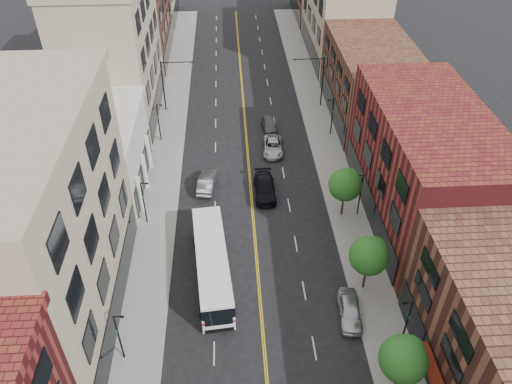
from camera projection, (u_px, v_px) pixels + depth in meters
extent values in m
cube|color=gray|center=(166.00, 162.00, 60.35)|extent=(4.00, 110.00, 0.15)
cube|color=gray|center=(329.00, 156.00, 61.30)|extent=(4.00, 110.00, 0.15)
cube|color=gray|center=(34.00, 234.00, 37.23)|extent=(10.00, 22.00, 18.00)
cube|color=silver|center=(94.00, 155.00, 54.45)|extent=(10.00, 14.00, 8.00)
cube|color=gray|center=(112.00, 50.00, 64.73)|extent=(10.00, 20.00, 18.00)
cube|color=#582E23|center=(134.00, 11.00, 81.37)|extent=(10.00, 20.00, 15.00)
cube|color=maroon|center=(424.00, 166.00, 49.33)|extent=(10.00, 22.00, 12.00)
cube|color=#582E23|center=(371.00, 82.00, 66.45)|extent=(10.00, 20.00, 10.00)
cube|color=gray|center=(342.00, 14.00, 81.71)|extent=(10.00, 22.00, 14.00)
cylinder|color=black|center=(397.00, 381.00, 36.09)|extent=(0.22, 0.22, 2.50)
sphere|color=#1C5518|center=(403.00, 359.00, 34.46)|extent=(3.40, 3.40, 3.40)
sphere|color=#1C5518|center=(410.00, 350.00, 34.48)|extent=(2.04, 2.04, 2.04)
cylinder|color=black|center=(365.00, 277.00, 43.94)|extent=(0.22, 0.22, 2.50)
sphere|color=#1C5518|center=(369.00, 256.00, 42.31)|extent=(3.40, 3.40, 3.40)
sphere|color=#1C5518|center=(374.00, 248.00, 42.34)|extent=(2.04, 2.04, 2.04)
cylinder|color=black|center=(342.00, 205.00, 51.80)|extent=(0.22, 0.22, 2.50)
sphere|color=#1C5518|center=(345.00, 185.00, 50.17)|extent=(3.40, 3.40, 3.40)
sphere|color=#1C5518|center=(350.00, 178.00, 50.19)|extent=(2.04, 2.04, 2.04)
cylinder|color=black|center=(119.00, 338.00, 37.50)|extent=(0.14, 0.14, 5.00)
cylinder|color=black|center=(118.00, 316.00, 35.97)|extent=(0.70, 0.10, 0.10)
cube|color=black|center=(122.00, 317.00, 36.02)|extent=(0.28, 0.14, 0.14)
cube|color=#19592D|center=(117.00, 330.00, 36.94)|extent=(0.04, 0.55, 0.35)
cylinder|color=black|center=(144.00, 203.00, 50.07)|extent=(0.14, 0.14, 5.00)
cylinder|color=black|center=(144.00, 183.00, 48.54)|extent=(0.70, 0.10, 0.10)
cube|color=black|center=(147.00, 184.00, 48.59)|extent=(0.28, 0.14, 0.14)
cube|color=#19592D|center=(143.00, 196.00, 49.51)|extent=(0.04, 0.55, 0.35)
cylinder|color=black|center=(159.00, 123.00, 62.64)|extent=(0.14, 0.14, 5.00)
cylinder|color=black|center=(159.00, 105.00, 61.12)|extent=(0.70, 0.10, 0.10)
cube|color=black|center=(161.00, 105.00, 61.16)|extent=(0.28, 0.14, 0.14)
cube|color=#19592D|center=(158.00, 116.00, 62.09)|extent=(0.04, 0.55, 0.35)
cylinder|color=black|center=(406.00, 323.00, 38.54)|extent=(0.14, 0.14, 5.00)
cylinder|color=black|center=(408.00, 302.00, 36.98)|extent=(0.70, 0.10, 0.10)
cube|color=black|center=(405.00, 303.00, 37.00)|extent=(0.28, 0.14, 0.14)
cube|color=#19592D|center=(409.00, 316.00, 37.98)|extent=(0.04, 0.55, 0.35)
cylinder|color=black|center=(360.00, 195.00, 51.11)|extent=(0.14, 0.14, 5.00)
cylinder|color=black|center=(360.00, 175.00, 49.55)|extent=(0.70, 0.10, 0.10)
cube|color=black|center=(357.00, 176.00, 49.57)|extent=(0.28, 0.14, 0.14)
cube|color=#19592D|center=(361.00, 188.00, 50.56)|extent=(0.04, 0.55, 0.35)
cylinder|color=black|center=(332.00, 117.00, 63.68)|extent=(0.14, 0.14, 5.00)
cylinder|color=black|center=(331.00, 100.00, 62.12)|extent=(0.70, 0.10, 0.10)
cube|color=black|center=(329.00, 100.00, 62.14)|extent=(0.28, 0.14, 0.14)
cube|color=#19592D|center=(333.00, 111.00, 63.13)|extent=(0.04, 0.55, 0.35)
cylinder|color=black|center=(163.00, 86.00, 68.25)|extent=(0.18, 0.18, 7.20)
cylinder|color=black|center=(177.00, 62.00, 66.26)|extent=(4.40, 0.12, 0.12)
imported|color=black|center=(191.00, 65.00, 66.59)|extent=(0.15, 0.18, 0.90)
cylinder|color=black|center=(322.00, 82.00, 69.29)|extent=(0.18, 0.18, 7.20)
cylinder|color=black|center=(308.00, 59.00, 67.09)|extent=(4.40, 0.12, 0.12)
imported|color=black|center=(295.00, 62.00, 67.25)|extent=(0.15, 0.18, 0.90)
cube|color=white|center=(212.00, 264.00, 44.74)|extent=(3.86, 12.66, 3.01)
cube|color=black|center=(212.00, 259.00, 44.29)|extent=(3.91, 12.71, 1.09)
cube|color=#A50B20|center=(212.00, 267.00, 44.93)|extent=(3.91, 12.71, 0.23)
cube|color=black|center=(219.00, 319.00, 39.72)|extent=(2.28, 0.27, 1.66)
cylinder|color=black|center=(201.00, 312.00, 42.09)|extent=(0.38, 1.02, 1.00)
cylinder|color=black|center=(233.00, 308.00, 42.42)|extent=(0.38, 1.02, 1.00)
cylinder|color=black|center=(195.00, 244.00, 48.56)|extent=(0.38, 1.02, 1.00)
cylinder|color=black|center=(223.00, 241.00, 48.89)|extent=(0.38, 1.02, 1.00)
imported|color=silver|center=(350.00, 311.00, 41.80)|extent=(2.26, 4.75, 1.57)
imported|color=#47464B|center=(207.00, 182.00, 55.94)|extent=(2.30, 5.06, 1.61)
imported|color=black|center=(265.00, 188.00, 55.03)|extent=(2.30, 5.64, 1.63)
imported|color=#B7B9BF|center=(273.00, 146.00, 61.88)|extent=(2.69, 5.24, 1.42)
imported|color=#515156|center=(269.00, 124.00, 66.06)|extent=(2.12, 4.46, 1.47)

